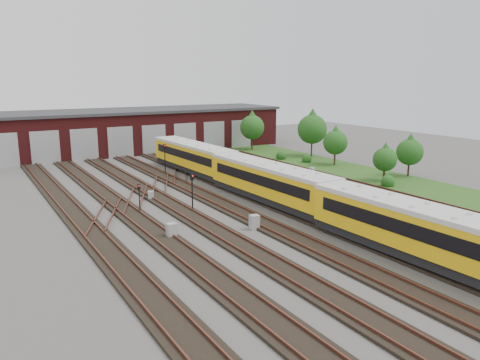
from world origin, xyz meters
TOP-DOWN VIEW (x-y plane):
  - ground at (0.00, 0.00)m, footprint 120.00×120.00m
  - track_network at (-0.17, 0.59)m, footprint 30.40×70.00m
  - maintenance_shed at (-0.01, 39.97)m, footprint 51.00×12.50m
  - grass_verge at (19.00, 10.00)m, footprint 8.00×55.00m
  - metro_train at (2.00, 2.70)m, footprint 3.32×47.92m
  - signal_mast_0 at (-9.20, 5.59)m, footprint 0.24×0.22m
  - signal_mast_1 at (-5.03, 4.12)m, footprint 0.31×0.30m
  - signal_mast_2 at (-1.10, 19.82)m, footprint 0.30×0.28m
  - signal_mast_3 at (1.94, 13.72)m, footprint 0.29×0.27m
  - relay_cabinet_0 at (-9.33, -1.41)m, footprint 0.67×0.56m
  - relay_cabinet_1 at (-6.82, 9.35)m, footprint 0.62×0.56m
  - relay_cabinet_2 at (-3.22, -2.85)m, footprint 0.69×0.58m
  - relay_cabinet_3 at (8.66, 25.34)m, footprint 0.79×0.74m
  - relay_cabinet_4 at (13.19, 10.19)m, footprint 0.69×0.62m
  - tree_0 at (17.90, 30.52)m, footprint 3.77×3.77m
  - tree_1 at (20.06, 13.91)m, footprint 3.15×3.15m
  - tree_2 at (21.83, 20.72)m, footprint 4.19×4.19m
  - tree_3 at (17.97, 3.72)m, footprint 2.62×2.62m
  - tree_4 at (22.42, 4.11)m, footprint 3.03×3.03m
  - bush_0 at (16.50, 1.85)m, footprint 1.44×1.44m
  - bush_1 at (16.66, 21.01)m, footprint 1.42×1.42m
  - bush_2 at (18.20, 17.31)m, footprint 1.30×1.30m

SIDE VIEW (x-z plane):
  - ground at x=0.00m, z-range 0.00..0.00m
  - grass_verge at x=19.00m, z-range 0.00..0.05m
  - track_network at x=-0.17m, z-range -0.06..0.27m
  - relay_cabinet_1 at x=-6.82m, z-range 0.00..0.87m
  - relay_cabinet_4 at x=13.19m, z-range 0.00..0.95m
  - relay_cabinet_3 at x=8.66m, z-range 0.00..1.05m
  - relay_cabinet_0 at x=-9.33m, z-range 0.00..1.09m
  - relay_cabinet_2 at x=-3.22m, z-range 0.00..1.12m
  - bush_2 at x=18.20m, z-range 0.00..1.30m
  - bush_1 at x=16.66m, z-range 0.00..1.42m
  - bush_0 at x=16.50m, z-range 0.00..1.44m
  - signal_mast_0 at x=-9.20m, z-range 0.37..2.93m
  - metro_train at x=2.00m, z-range 0.37..3.64m
  - signal_mast_3 at x=1.94m, z-range 0.45..3.59m
  - signal_mast_1 at x=-5.03m, z-range 0.47..3.73m
  - signal_mast_2 at x=-1.10m, z-range 0.50..4.07m
  - tree_3 at x=17.97m, z-range 0.61..4.95m
  - maintenance_shed at x=-0.01m, z-range 0.03..6.38m
  - tree_4 at x=22.42m, z-range 0.71..5.73m
  - tree_1 at x=20.06m, z-range 0.74..5.96m
  - tree_0 at x=17.90m, z-range 0.89..7.14m
  - tree_2 at x=21.83m, z-range 0.99..7.93m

